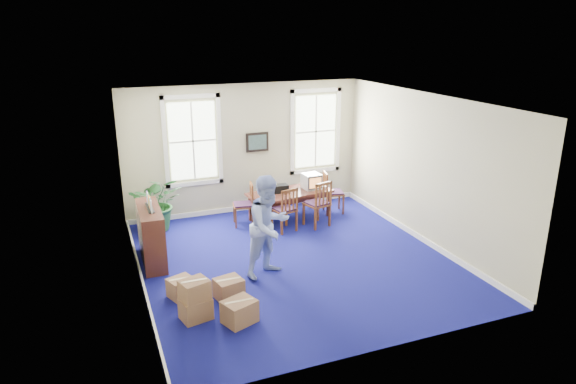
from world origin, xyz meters
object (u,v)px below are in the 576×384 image
object	(u,v)px
chair_near_left	(284,209)
cardboard_boxes	(205,294)
crt_tv	(311,181)
man	(269,226)
potted_plant	(157,203)
credenza	(151,234)
conference_table	(290,205)

from	to	relation	value
chair_near_left	cardboard_boxes	distance (m)	3.84
crt_tv	man	bearing A→B (deg)	-131.26
crt_tv	man	world-z (taller)	man
crt_tv	cardboard_boxes	xyz separation A→B (m)	(-3.50, -3.64, -0.51)
potted_plant	man	bearing A→B (deg)	-61.82
chair_near_left	potted_plant	world-z (taller)	potted_plant
crt_tv	credenza	distance (m)	4.25
chair_near_left	man	bearing A→B (deg)	48.15
crt_tv	credenza	world-z (taller)	credenza
chair_near_left	man	distance (m)	2.25
chair_near_left	credenza	world-z (taller)	credenza
conference_table	credenza	size ratio (longest dim) A/B	1.37
potted_plant	cardboard_boxes	size ratio (longest dim) A/B	1.05
man	cardboard_boxes	bearing A→B (deg)	-169.91
man	credenza	bearing A→B (deg)	121.74
conference_table	potted_plant	bearing A→B (deg)	163.21
conference_table	chair_near_left	xyz separation A→B (m)	(-0.41, -0.68, 0.18)
credenza	chair_near_left	bearing A→B (deg)	11.74
conference_table	man	bearing A→B (deg)	-128.12
man	cardboard_boxes	distance (m)	1.85
chair_near_left	credenza	xyz separation A→B (m)	(-3.04, -0.57, 0.05)
man	potted_plant	bearing A→B (deg)	94.63
chair_near_left	cardboard_boxes	xyz separation A→B (m)	(-2.50, -2.91, -0.17)
conference_table	potted_plant	world-z (taller)	potted_plant
conference_table	potted_plant	xyz separation A→B (m)	(-3.09, 0.42, 0.31)
credenza	cardboard_boxes	world-z (taller)	credenza
conference_table	potted_plant	size ratio (longest dim) A/B	1.54
crt_tv	chair_near_left	distance (m)	1.29
potted_plant	cardboard_boxes	bearing A→B (deg)	-87.39
crt_tv	cardboard_boxes	distance (m)	5.07
conference_table	cardboard_boxes	xyz separation A→B (m)	(-2.91, -3.59, 0.01)
credenza	crt_tv	bearing A→B (deg)	18.97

